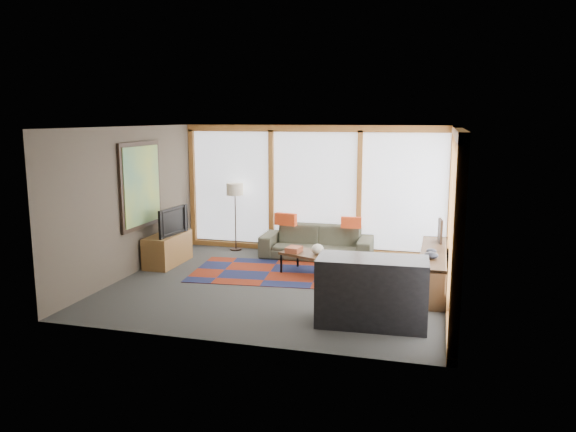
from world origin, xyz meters
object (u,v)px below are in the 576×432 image
(bookshelf, at_px, (434,270))
(bar_counter, at_px, (372,292))
(coffee_table, at_px, (314,264))
(television, at_px, (169,221))
(sofa, at_px, (317,242))
(tv_console, at_px, (168,249))
(floor_lamp, at_px, (235,217))

(bookshelf, distance_m, bar_counter, 2.10)
(coffee_table, xyz_separation_m, bar_counter, (1.27, -2.15, 0.27))
(coffee_table, height_order, television, television)
(sofa, distance_m, tv_console, 2.89)
(bar_counter, bearing_deg, sofa, 110.94)
(bookshelf, relative_size, television, 2.65)
(floor_lamp, bearing_deg, coffee_table, -35.47)
(floor_lamp, distance_m, bar_counter, 4.86)
(tv_console, bearing_deg, television, -21.92)
(sofa, xyz_separation_m, bar_counter, (1.49, -3.36, 0.14))
(sofa, distance_m, floor_lamp, 1.84)
(bar_counter, bearing_deg, bookshelf, 65.26)
(sofa, bearing_deg, coffee_table, -80.74)
(coffee_table, bearing_deg, tv_console, 179.93)
(bookshelf, bearing_deg, bar_counter, -111.70)
(bookshelf, bearing_deg, television, 177.87)
(coffee_table, relative_size, bar_counter, 0.80)
(television, bearing_deg, bookshelf, -85.57)
(sofa, distance_m, television, 2.88)
(bar_counter, bearing_deg, coffee_table, 117.55)
(floor_lamp, bearing_deg, sofa, -7.13)
(floor_lamp, relative_size, television, 1.54)
(tv_console, relative_size, television, 1.26)
(floor_lamp, xyz_separation_m, bookshelf, (4.05, -1.64, -0.40))
(floor_lamp, relative_size, coffee_table, 1.21)
(floor_lamp, xyz_separation_m, bar_counter, (3.28, -3.58, -0.24))
(floor_lamp, bearing_deg, bar_counter, -47.50)
(sofa, xyz_separation_m, floor_lamp, (-1.79, 0.22, 0.39))
(tv_console, xyz_separation_m, bar_counter, (4.12, -2.15, 0.17))
(coffee_table, bearing_deg, bookshelf, -5.69)
(floor_lamp, xyz_separation_m, tv_console, (-0.83, -1.43, -0.42))
(sofa, height_order, coffee_table, sofa)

